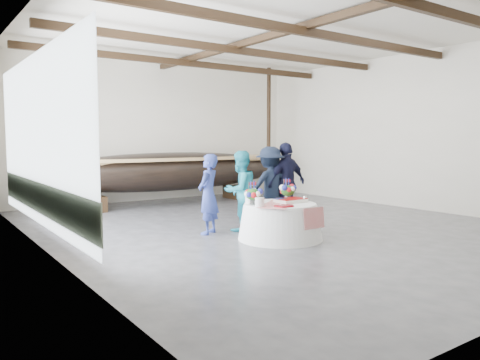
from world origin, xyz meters
TOP-DOWN VIEW (x-y plane):
  - floor at (0.00, 0.00)m, footprint 10.00×12.00m
  - wall_back at (0.00, 6.00)m, footprint 10.00×0.02m
  - wall_left at (-5.00, 0.00)m, footprint 0.02×12.00m
  - wall_right at (5.00, 0.00)m, footprint 0.02×12.00m
  - ceiling at (0.00, 0.00)m, footprint 10.00×12.00m
  - pavilion_structure at (0.00, 0.80)m, footprint 9.80×11.76m
  - open_bay at (-4.95, 1.00)m, footprint 0.03×7.00m
  - longboat_display at (-0.34, 4.62)m, footprint 8.58×1.72m
  - banquet_table at (-0.89, -1.24)m, footprint 1.69×1.69m
  - tabletop_items at (-0.94, -1.08)m, footprint 1.59×1.37m
  - guest_woman_blue at (-1.79, 0.05)m, footprint 0.74×0.69m
  - guest_woman_teal at (-1.02, -0.03)m, footprint 0.95×0.79m
  - guest_man_left at (-0.03, 0.15)m, footprint 1.28×0.85m
  - guest_man_right at (0.36, 0.02)m, footprint 1.16×0.55m

SIDE VIEW (x-z plane):
  - floor at x=0.00m, z-range -0.01..0.01m
  - banquet_table at x=-0.89m, z-range 0.00..0.73m
  - guest_woman_blue at x=-1.79m, z-range 0.00..1.70m
  - tabletop_items at x=-0.94m, z-range 0.68..1.08m
  - guest_woman_teal at x=-1.02m, z-range 0.00..1.76m
  - guest_man_left at x=-0.03m, z-range 0.00..1.84m
  - guest_man_right at x=0.36m, z-range 0.00..1.94m
  - longboat_display at x=-0.34m, z-range 0.22..1.83m
  - open_bay at x=-4.95m, z-range 0.23..3.43m
  - wall_back at x=0.00m, z-range 0.00..4.50m
  - wall_left at x=-5.00m, z-range 0.00..4.50m
  - wall_right at x=5.00m, z-range 0.00..4.50m
  - pavilion_structure at x=0.00m, z-range 1.75..6.25m
  - ceiling at x=0.00m, z-range 4.50..4.50m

